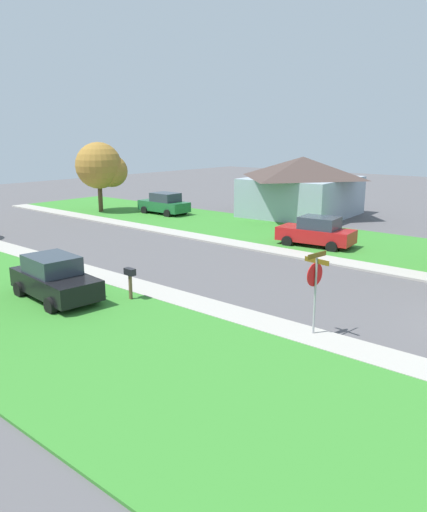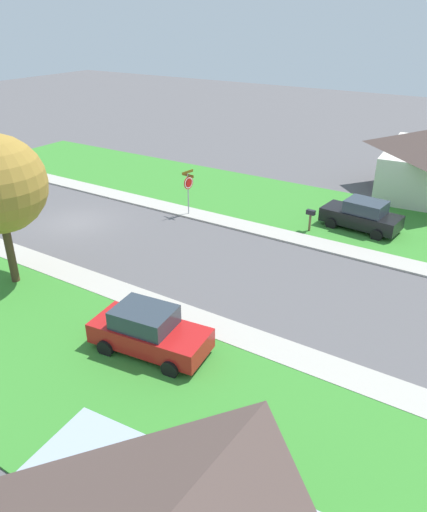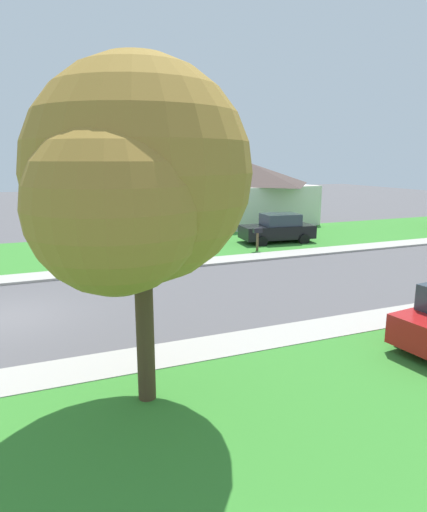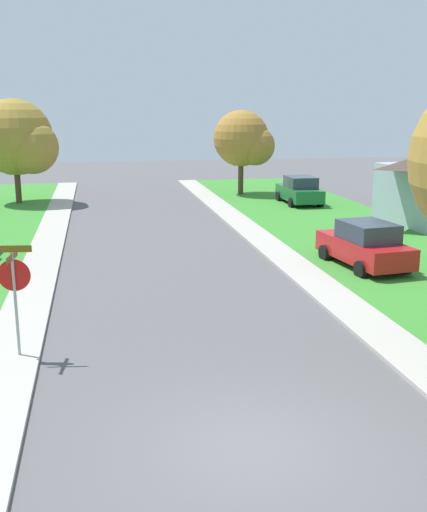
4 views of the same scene
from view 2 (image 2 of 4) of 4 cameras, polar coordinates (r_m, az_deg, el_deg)
ground_plane at (r=29.95m, az=-15.58°, el=3.80°), size 120.00×120.00×0.00m
sidewalk_east at (r=19.64m, az=-1.27°, el=-7.71°), size 1.40×56.00×0.10m
lawn_east at (r=16.78m, az=-10.52°, el=-15.27°), size 8.00×56.00×0.08m
sidewalk_west at (r=26.96m, az=9.87°, el=1.95°), size 1.40×56.00×0.10m
lawn_west at (r=31.05m, az=13.36°, el=4.96°), size 8.00×56.00×0.08m
stop_sign_far_corner at (r=29.30m, az=-2.94°, el=8.20°), size 0.91×0.91×2.77m
car_black_near_corner at (r=28.74m, az=16.87°, el=4.54°), size 2.35×4.45×1.76m
car_red_behind_trees at (r=17.88m, az=-7.54°, el=-8.63°), size 2.42×4.48×1.76m
mailbox at (r=27.70m, az=11.20°, el=4.68°), size 0.26×0.49×1.31m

